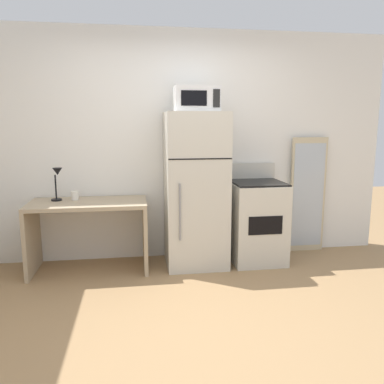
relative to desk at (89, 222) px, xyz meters
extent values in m
plane|color=#9E7A51|center=(0.98, -1.32, -0.53)|extent=(12.00, 12.00, 0.00)
cube|color=white|center=(0.98, 0.38, 0.77)|extent=(5.00, 0.10, 2.60)
cube|color=tan|center=(0.00, 0.00, 0.20)|extent=(1.22, 0.61, 0.04)
cube|color=tan|center=(-0.59, 0.00, -0.17)|extent=(0.04, 0.61, 0.71)
cube|color=tan|center=(0.59, 0.00, -0.17)|extent=(0.04, 0.61, 0.71)
cylinder|color=black|center=(-0.34, 0.10, 0.23)|extent=(0.11, 0.11, 0.02)
cylinder|color=black|center=(-0.34, 0.10, 0.37)|extent=(0.02, 0.02, 0.26)
cone|color=black|center=(-0.31, 0.08, 0.54)|extent=(0.10, 0.10, 0.08)
cylinder|color=white|center=(-0.15, 0.12, 0.27)|extent=(0.08, 0.08, 0.09)
cube|color=beige|center=(1.15, 0.01, 0.31)|extent=(0.66, 0.60, 1.68)
cube|color=black|center=(1.15, -0.30, 0.68)|extent=(0.64, 0.00, 0.01)
cylinder|color=gray|center=(0.94, -0.31, 0.14)|extent=(0.02, 0.02, 0.59)
cube|color=silver|center=(1.15, -0.01, 1.28)|extent=(0.46, 0.34, 0.26)
cube|color=black|center=(1.10, -0.19, 1.28)|extent=(0.26, 0.01, 0.15)
cube|color=black|center=(1.33, -0.19, 1.28)|extent=(0.07, 0.01, 0.18)
cube|color=beige|center=(1.85, 0.01, -0.08)|extent=(0.58, 0.60, 0.90)
cube|color=black|center=(1.85, 0.01, 0.38)|extent=(0.56, 0.58, 0.02)
cube|color=beige|center=(1.85, 0.29, 0.48)|extent=(0.58, 0.04, 0.18)
cube|color=black|center=(1.85, -0.30, -0.03)|extent=(0.37, 0.01, 0.20)
cube|color=#C6B793|center=(2.58, 0.27, 0.17)|extent=(0.44, 0.03, 1.40)
cube|color=#B2BCC6|center=(2.58, 0.25, 0.17)|extent=(0.39, 0.00, 1.26)
camera|label=1|loc=(0.50, -4.09, 1.03)|focal=35.98mm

